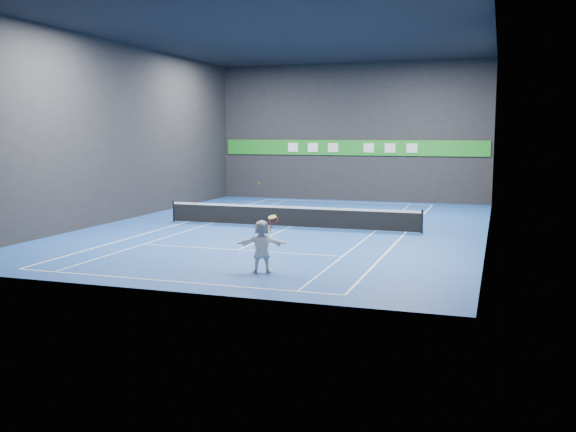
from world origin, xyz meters
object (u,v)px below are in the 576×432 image
(tennis_net, at_px, (290,216))
(tennis_racket, at_px, (273,221))
(player, at_px, (262,246))
(tennis_ball, at_px, (260,183))

(tennis_net, bearing_deg, tennis_racket, -74.94)
(player, bearing_deg, tennis_net, -94.77)
(tennis_racket, bearing_deg, tennis_ball, 166.58)
(tennis_ball, xyz_separation_m, tennis_net, (-2.15, 9.68, -2.31))
(tennis_ball, xyz_separation_m, tennis_racket, (0.48, -0.12, -1.19))
(tennis_net, xyz_separation_m, tennis_racket, (2.64, -9.80, 1.13))
(player, xyz_separation_m, tennis_ball, (-0.12, 0.16, 2.00))
(player, height_order, tennis_racket, tennis_racket)
(tennis_net, bearing_deg, player, -76.99)
(tennis_net, height_order, tennis_racket, tennis_racket)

